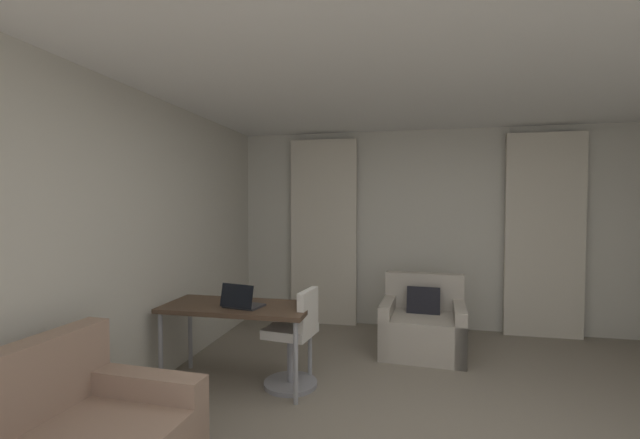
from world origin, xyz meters
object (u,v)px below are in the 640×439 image
at_px(armchair, 423,327).
at_px(desk_chair, 295,343).
at_px(laptop, 242,302).
at_px(desk, 237,312).

bearing_deg(armchair, desk_chair, -136.06).
bearing_deg(laptop, armchair, 38.23).
bearing_deg(armchair, laptop, -141.77).
distance_m(armchair, desk_chair, 1.61).
relative_size(armchair, desk_chair, 1.06).
height_order(armchair, desk, armchair).
relative_size(armchair, desk, 0.70).
xyz_separation_m(desk, desk_chair, (0.52, 0.06, -0.27)).
relative_size(armchair, laptop, 2.55).
xyz_separation_m(desk, laptop, (0.08, -0.08, 0.11)).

